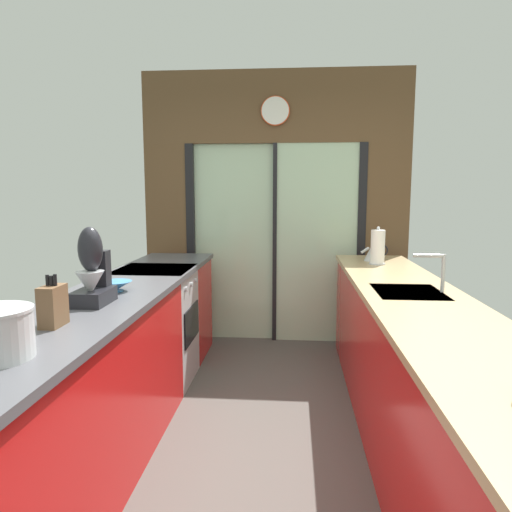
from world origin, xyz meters
TOP-DOWN VIEW (x-y plane):
  - ground_plane at (0.00, 0.60)m, footprint 5.04×7.60m
  - back_wall_unit at (0.00, 2.40)m, footprint 2.64×0.12m
  - left_counter_run at (-0.91, 0.13)m, footprint 0.62×3.80m
  - right_counter_run at (0.91, 0.30)m, footprint 0.62×3.80m
  - sink_faucet at (1.05, 0.55)m, footprint 0.19×0.02m
  - oven_range at (-0.91, 1.25)m, footprint 0.60×0.60m
  - mixing_bowl at (-0.89, 0.41)m, footprint 0.20×0.20m
  - knife_block at (-0.89, -0.33)m, footprint 0.08×0.14m
  - stand_mixer at (-0.89, 0.09)m, footprint 0.17×0.27m
  - kettle at (0.89, 1.83)m, footprint 0.24×0.16m
  - paper_towel_roll at (0.89, 1.63)m, footprint 0.13×0.13m

SIDE VIEW (x-z plane):
  - ground_plane at x=0.00m, z-range -0.02..0.00m
  - oven_range at x=-0.91m, z-range 0.00..0.92m
  - right_counter_run at x=0.91m, z-range 0.00..0.92m
  - left_counter_run at x=-0.91m, z-range 0.01..0.93m
  - mixing_bowl at x=-0.89m, z-range 0.92..0.99m
  - kettle at x=0.89m, z-range 0.91..1.10m
  - knife_block at x=-0.89m, z-range 0.90..1.13m
  - paper_towel_roll at x=0.89m, z-range 0.90..1.22m
  - sink_faucet at x=1.05m, z-range 0.96..1.19m
  - stand_mixer at x=-0.89m, z-range 0.87..1.29m
  - back_wall_unit at x=0.00m, z-range 0.17..2.87m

